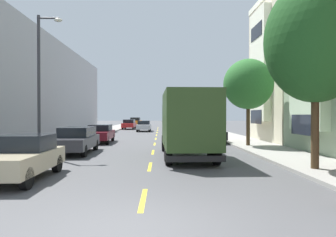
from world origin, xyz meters
TOP-DOWN VIEW (x-y plane):
  - ground_plane at (0.00, 30.00)m, footprint 160.00×160.00m
  - sidewalk_left at (-7.10, 28.00)m, footprint 3.20×120.00m
  - sidewalk_right at (7.10, 28.00)m, footprint 3.20×120.00m
  - lane_centerline_dashes at (0.00, 24.50)m, footprint 0.14×47.20m
  - street_tree_nearest at (6.40, 5.62)m, footprint 3.84×3.84m
  - street_tree_second at (6.40, 14.50)m, footprint 3.34×3.34m
  - street_lamp at (-5.96, 10.58)m, footprint 1.35×0.28m
  - delivery_box_truck at (1.81, 9.63)m, footprint 2.57×7.36m
  - parked_wagon_red at (-4.46, 41.23)m, footprint 1.87×4.72m
  - parked_sedan_burgundy at (-4.35, 18.20)m, footprint 1.92×4.55m
  - parked_suv_sky at (4.38, 54.99)m, footprint 1.96×4.81m
  - parked_pickup_orange at (-4.38, 53.08)m, footprint 2.13×5.35m
  - parked_wagon_charcoal at (-4.38, 11.62)m, footprint 1.94×4.75m
  - parked_wagon_black at (4.42, 18.33)m, footprint 1.94×4.74m
  - parked_wagon_white at (4.28, 24.67)m, footprint 1.88×4.72m
  - parked_hatchback_champagne at (-4.28, 4.58)m, footprint 1.77×4.01m
  - moving_silver_sedan at (-1.80, 34.90)m, footprint 1.80×4.50m

SIDE VIEW (x-z plane):
  - ground_plane at x=0.00m, z-range 0.00..0.00m
  - lane_centerline_dashes at x=0.00m, z-range 0.00..0.01m
  - sidewalk_left at x=-7.10m, z-range 0.00..0.14m
  - sidewalk_right at x=7.10m, z-range 0.00..0.14m
  - parked_sedan_burgundy at x=-4.35m, z-range 0.03..1.46m
  - moving_silver_sedan at x=-1.80m, z-range 0.03..1.46m
  - parked_hatchback_champagne at x=-4.28m, z-range 0.01..1.51m
  - parked_wagon_red at x=-4.46m, z-range 0.05..1.55m
  - parked_wagon_charcoal at x=-4.38m, z-range 0.05..1.55m
  - parked_wagon_black at x=4.42m, z-range 0.05..1.55m
  - parked_wagon_white at x=4.28m, z-range 0.05..1.55m
  - parked_pickup_orange at x=-4.38m, z-range -0.04..1.69m
  - parked_suv_sky at x=4.38m, z-range 0.02..1.95m
  - delivery_box_truck at x=1.81m, z-range 0.23..3.54m
  - street_tree_second at x=6.40m, z-range 1.35..7.22m
  - street_lamp at x=-5.96m, z-range 0.69..8.11m
  - street_tree_nearest at x=6.40m, z-range 1.39..8.72m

